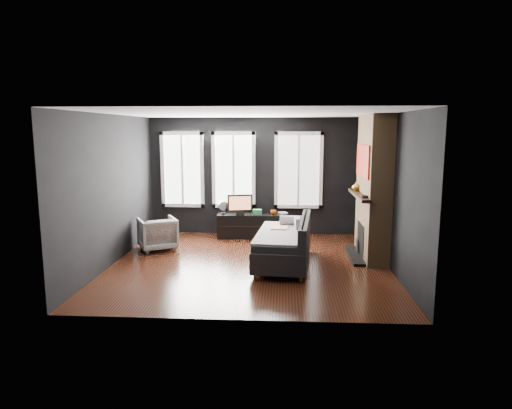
# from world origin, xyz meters

# --- Properties ---
(floor) EXTENTS (5.00, 5.00, 0.00)m
(floor) POSITION_xyz_m (0.00, 0.00, 0.00)
(floor) COLOR black
(floor) RESTS_ON ground
(ceiling) EXTENTS (5.00, 5.00, 0.00)m
(ceiling) POSITION_xyz_m (0.00, 0.00, 2.70)
(ceiling) COLOR white
(ceiling) RESTS_ON ground
(wall_back) EXTENTS (5.00, 0.02, 2.70)m
(wall_back) POSITION_xyz_m (0.00, 2.50, 1.35)
(wall_back) COLOR black
(wall_back) RESTS_ON ground
(wall_left) EXTENTS (0.02, 5.00, 2.70)m
(wall_left) POSITION_xyz_m (-2.50, 0.00, 1.35)
(wall_left) COLOR black
(wall_left) RESTS_ON ground
(wall_right) EXTENTS (0.02, 5.00, 2.70)m
(wall_right) POSITION_xyz_m (2.50, 0.00, 1.35)
(wall_right) COLOR black
(wall_right) RESTS_ON ground
(windows) EXTENTS (4.00, 0.16, 1.76)m
(windows) POSITION_xyz_m (-0.45, 2.46, 2.38)
(windows) COLOR white
(windows) RESTS_ON wall_back
(fireplace) EXTENTS (0.70, 1.62, 2.70)m
(fireplace) POSITION_xyz_m (2.30, 0.60, 1.35)
(fireplace) COLOR #93724C
(fireplace) RESTS_ON floor
(sofa) EXTENTS (1.19, 2.10, 0.87)m
(sofa) POSITION_xyz_m (0.61, -0.02, 0.43)
(sofa) COLOR #232326
(sofa) RESTS_ON floor
(stripe_pillow) EXTENTS (0.11, 0.36, 0.35)m
(stripe_pillow) POSITION_xyz_m (0.87, 0.35, 0.63)
(stripe_pillow) COLOR gray
(stripe_pillow) RESTS_ON sofa
(armchair) EXTENTS (0.94, 0.92, 0.73)m
(armchair) POSITION_xyz_m (-1.95, 0.90, 0.36)
(armchair) COLOR white
(armchair) RESTS_ON floor
(media_console) EXTENTS (1.59, 0.57, 0.54)m
(media_console) POSITION_xyz_m (-0.09, 2.10, 0.27)
(media_console) COLOR black
(media_console) RESTS_ON floor
(monitor) EXTENTS (0.58, 0.24, 0.51)m
(monitor) POSITION_xyz_m (-0.37, 2.05, 0.79)
(monitor) COLOR black
(monitor) RESTS_ON media_console
(desk_fan) EXTENTS (0.28, 0.28, 0.31)m
(desk_fan) POSITION_xyz_m (-0.74, 2.03, 0.69)
(desk_fan) COLOR gray
(desk_fan) RESTS_ON media_console
(mug) EXTENTS (0.15, 0.12, 0.13)m
(mug) POSITION_xyz_m (0.39, 2.04, 0.60)
(mug) COLOR #C84806
(mug) RESTS_ON media_console
(book) EXTENTS (0.17, 0.08, 0.24)m
(book) POSITION_xyz_m (0.52, 2.19, 0.66)
(book) COLOR #C4B29C
(book) RESTS_ON media_console
(storage_box) EXTENTS (0.20, 0.13, 0.11)m
(storage_box) POSITION_xyz_m (0.02, 2.06, 0.59)
(storage_box) COLOR #276A39
(storage_box) RESTS_ON media_console
(mantel_vase) EXTENTS (0.19, 0.20, 0.17)m
(mantel_vase) POSITION_xyz_m (2.05, 1.05, 1.31)
(mantel_vase) COLOR orange
(mantel_vase) RESTS_ON fireplace
(mantel_clock) EXTENTS (0.14, 0.14, 0.04)m
(mantel_clock) POSITION_xyz_m (2.05, 0.05, 1.25)
(mantel_clock) COLOR black
(mantel_clock) RESTS_ON fireplace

